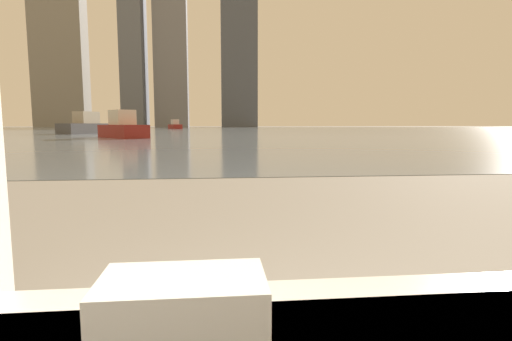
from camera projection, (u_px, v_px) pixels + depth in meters
name	position (u px, v px, depth m)	size (l,w,h in m)	color
towel_stack	(183.00, 309.00, 0.71)	(0.30, 0.18, 0.12)	white
harbor_water	(217.00, 130.00, 61.30)	(180.00, 110.00, 0.01)	slate
harbor_boat_0	(175.00, 126.00, 75.70)	(3.13, 5.05, 1.79)	maroon
harbor_boat_1	(87.00, 126.00, 38.26)	(4.32, 5.86, 2.10)	#4C4C51
harbor_boat_2	(123.00, 128.00, 26.93)	(4.18, 5.08, 1.86)	maroon
skyline_tower_0	(60.00, 51.00, 109.93)	(13.63, 7.02, 41.60)	gray
skyline_tower_2	(170.00, 7.00, 111.51)	(9.26, 6.15, 66.74)	slate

